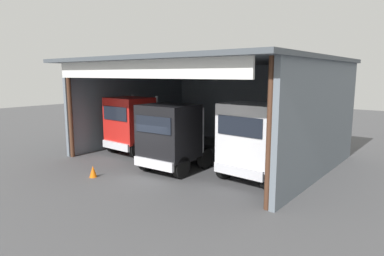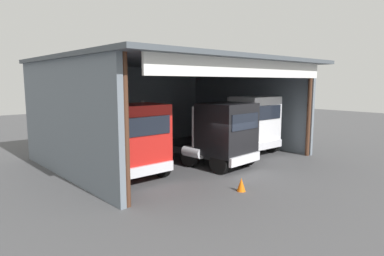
# 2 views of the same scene
# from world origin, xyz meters

# --- Properties ---
(ground_plane) EXTENTS (80.00, 80.00, 0.00)m
(ground_plane) POSITION_xyz_m (0.00, 0.00, 0.00)
(ground_plane) COLOR #4C4C4F
(ground_plane) RESTS_ON ground
(workshop_shed) EXTENTS (13.64, 11.58, 5.67)m
(workshop_shed) POSITION_xyz_m (0.00, 6.07, 3.91)
(workshop_shed) COLOR slate
(workshop_shed) RESTS_ON ground
(truck_red_yard_outside) EXTENTS (2.65, 4.89, 3.54)m
(truck_red_yard_outside) POSITION_xyz_m (-4.17, 3.13, 1.79)
(truck_red_yard_outside) COLOR red
(truck_red_yard_outside) RESTS_ON ground
(truck_black_center_left_bay) EXTENTS (2.82, 4.46, 3.39)m
(truck_black_center_left_bay) POSITION_xyz_m (0.31, 1.63, 1.79)
(truck_black_center_left_bay) COLOR black
(truck_black_center_left_bay) RESTS_ON ground
(truck_white_center_right_bay) EXTENTS (2.79, 4.33, 3.57)m
(truck_white_center_right_bay) POSITION_xyz_m (4.25, 2.85, 1.86)
(truck_white_center_right_bay) COLOR white
(truck_white_center_right_bay) RESTS_ON ground
(oil_drum) EXTENTS (0.58, 0.58, 0.85)m
(oil_drum) POSITION_xyz_m (-1.72, 9.50, 0.43)
(oil_drum) COLOR #197233
(oil_drum) RESTS_ON ground
(tool_cart) EXTENTS (0.90, 0.60, 1.00)m
(tool_cart) POSITION_xyz_m (2.35, 9.41, 0.50)
(tool_cart) COLOR black
(tool_cart) RESTS_ON ground
(traffic_cone) EXTENTS (0.36, 0.36, 0.56)m
(traffic_cone) POSITION_xyz_m (-1.91, -1.49, 0.28)
(traffic_cone) COLOR orange
(traffic_cone) RESTS_ON ground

